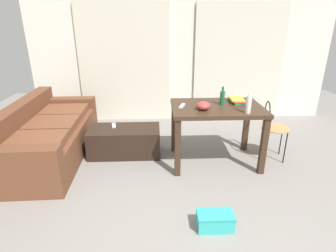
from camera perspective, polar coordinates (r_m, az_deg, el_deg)
name	(u,v)px	position (r m, az deg, el deg)	size (l,w,h in m)	color
ground_plane	(195,173)	(3.47, 5.78, -9.78)	(8.25, 8.25, 0.00)	gray
wall_back	(182,52)	(5.10, 2.92, 15.30)	(5.42, 0.10, 2.49)	silver
curtains	(182,64)	(5.04, 2.96, 12.91)	(3.70, 0.03, 2.09)	beige
couch	(47,136)	(4.10, -24.14, -1.94)	(0.95, 2.12, 0.75)	brown
coffee_table	(125,141)	(3.89, -9.06, -3.13)	(0.99, 0.49, 0.38)	black
craft_table	(217,115)	(3.51, 10.17, 2.28)	(1.14, 0.78, 0.78)	#382619
wire_chair	(271,123)	(3.86, 20.88, 0.51)	(0.37, 0.39, 0.81)	#B7844C
bottle_near	(249,104)	(3.26, 16.58, 4.39)	(0.06, 0.06, 0.24)	beige
bottle_far	(222,97)	(3.52, 11.34, 5.90)	(0.06, 0.06, 0.23)	#195B2D
bowl	(203,106)	(3.29, 7.44, 4.23)	(0.17, 0.17, 0.10)	#9E3833
book_stack	(237,100)	(3.69, 14.30, 5.26)	(0.20, 0.30, 0.06)	#2D7F56
tv_remote_on_table	(182,106)	(3.40, 2.99, 4.24)	(0.04, 0.17, 0.02)	#B7B7B2
tv_remote_primary	(114,125)	(3.92, -11.32, 0.12)	(0.05, 0.17, 0.02)	#B7B7B2
shoebox	(215,221)	(2.66, 9.88, -19.00)	(0.34, 0.19, 0.16)	#33B2AD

